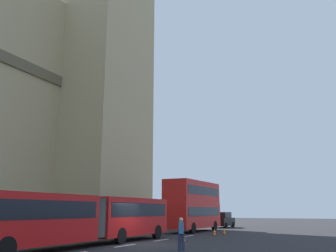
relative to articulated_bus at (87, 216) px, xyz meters
name	(u,v)px	position (x,y,z in m)	size (l,w,h in m)	color
ground_plane	(137,244)	(2.53, -1.99, -1.75)	(160.00, 160.00, 0.00)	#262628
lane_centre_marking	(102,249)	(-1.06, -1.99, -1.74)	(25.20, 0.16, 0.01)	silver
articulated_bus	(87,216)	(0.00, 0.00, 0.00)	(16.18, 2.54, 2.90)	red
double_decker_bus	(193,204)	(16.34, 0.00, 0.96)	(9.07, 2.54, 4.90)	red
sedan_lead	(223,220)	(25.82, 0.16, -0.83)	(4.40, 1.86, 1.85)	black
traffic_cone_west	(184,238)	(5.19, -4.02, -1.46)	(0.36, 0.36, 0.58)	black
traffic_cone_middle	(214,232)	(12.08, -3.71, -1.46)	(0.36, 0.36, 0.58)	black
traffic_cone_east	(224,231)	(14.00, -3.94, -1.46)	(0.36, 0.36, 0.58)	black
pedestrian_near_cones	(181,233)	(0.35, -6.12, -0.83)	(0.46, 0.38, 1.69)	#262D4C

